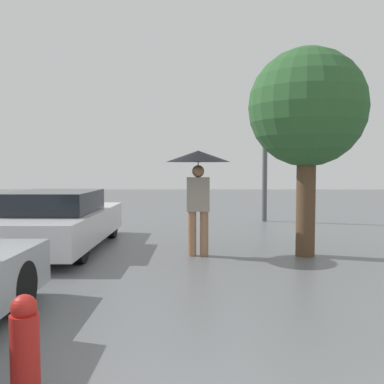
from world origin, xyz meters
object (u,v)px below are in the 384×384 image
Objects in this scene: street_lamp at (265,142)px; fire_hydrant at (25,350)px; parked_car_farthest at (57,221)px; pedestrian at (198,170)px; tree at (307,110)px.

street_lamp reaches higher than fire_hydrant.
parked_car_farthest is at bearing -137.55° from street_lamp.
pedestrian is 2.32m from tree.
parked_car_farthest is at bearing 167.01° from pedestrian.
tree reaches higher than parked_car_farthest.
tree is (2.03, 0.02, 1.13)m from pedestrian.
street_lamp is at bearing 68.34° from pedestrian.
parked_car_farthest is 5.99m from fire_hydrant.
parked_car_farthest is 5.42m from tree.
pedestrian is at bearing -111.66° from street_lamp.
fire_hydrant is at bearing -103.66° from pedestrian.
tree is 5.19m from street_lamp.
parked_car_farthest is (-2.89, 0.67, -1.05)m from pedestrian.
pedestrian is 2.52× the size of fire_hydrant.
fire_hydrant is at bearing -73.93° from parked_car_farthest.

